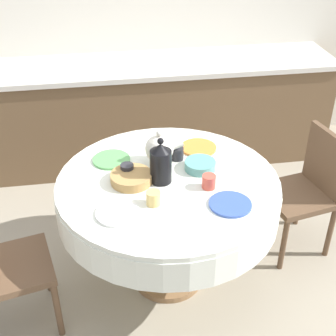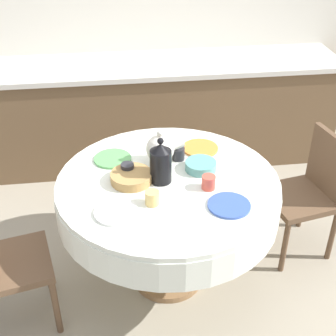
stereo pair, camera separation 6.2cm
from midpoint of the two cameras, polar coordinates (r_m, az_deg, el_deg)
ground_plane at (r=3.07m, az=0.60°, el=-13.13°), size 12.00×12.00×0.00m
kitchen_counter at (r=4.03m, az=-2.33°, el=6.80°), size 3.24×0.64×0.88m
dining_table at (r=2.66m, az=0.67°, el=-3.74°), size 1.25×1.25×0.75m
chair_left at (r=3.14m, az=17.46°, el=-2.45°), size 0.47×0.47×0.84m
plate_near_left at (r=2.35m, az=-5.61°, el=-5.37°), size 0.22×0.22×0.01m
cup_near_left at (r=2.39m, az=-1.19°, el=-3.66°), size 0.07×0.07×0.08m
plate_near_right at (r=2.41m, az=8.20°, el=-4.53°), size 0.22×0.22×0.01m
cup_near_right at (r=2.51m, az=5.68°, el=-1.76°), size 0.07×0.07×0.08m
plate_far_left at (r=2.78m, az=-6.13°, el=1.14°), size 0.22×0.22×0.01m
cup_far_left at (r=2.61m, az=-4.27°, el=-0.24°), size 0.07×0.07×0.08m
plate_far_right at (r=2.88m, az=4.56°, el=2.43°), size 0.22×0.22×0.01m
cup_far_right at (r=2.75m, az=1.93°, el=1.76°), size 0.07×0.07×0.08m
coffee_carafe at (r=2.52m, az=-0.19°, el=0.62°), size 0.12×0.12×0.27m
teapot at (r=2.69m, az=-0.26°, el=2.35°), size 0.23×0.17×0.21m
bread_basket at (r=2.57m, az=-3.79°, el=-1.14°), size 0.23×0.23×0.05m
fruit_bowl at (r=2.67m, az=4.68°, el=0.27°), size 0.18×0.18×0.05m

